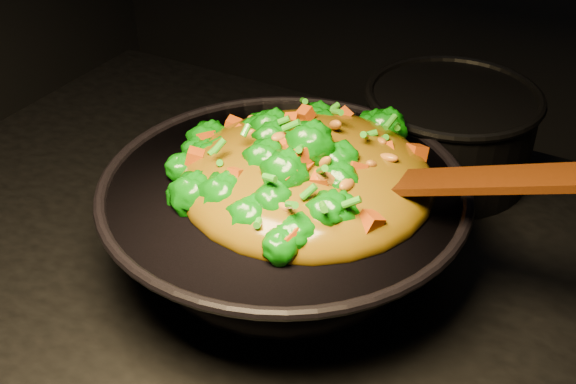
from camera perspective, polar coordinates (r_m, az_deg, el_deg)
The scene contains 4 objects.
wok at distance 0.87m, azimuth -0.32°, elevation -2.70°, with size 0.42×0.42×0.12m, color black, non-canonical shape.
stir_fry at distance 0.82m, azimuth 1.55°, elevation 3.66°, with size 0.30×0.30×0.10m, color #0A6307, non-canonical shape.
spatula at distance 0.77m, azimuth 12.43°, elevation 0.84°, with size 0.32×0.05×0.01m, color #3D1809.
back_pot at distance 1.07m, azimuth 12.57°, elevation 4.53°, with size 0.24×0.24×0.14m, color black.
Camera 1 is at (0.33, -0.58, 1.49)m, focal length 45.00 mm.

